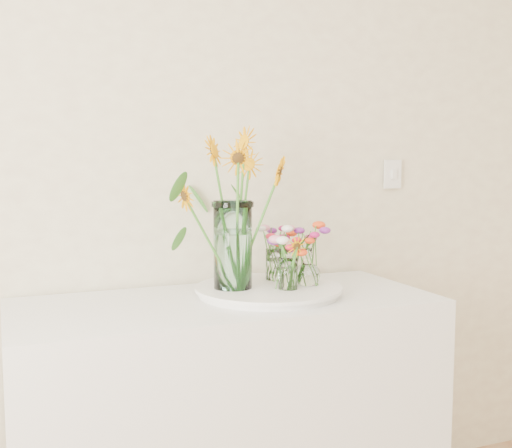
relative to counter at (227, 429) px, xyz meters
The scene contains 10 objects.
counter is the anchor object (origin of this frame).
tray 0.49m from the counter, ahead, with size 0.48×0.48×0.03m, color white.
mason_jar 0.63m from the counter, 42.83° to the left, with size 0.13×0.13×0.30m, color #BBF3E5.
sunflower_bouquet 0.75m from the counter, 42.83° to the left, with size 0.67×0.67×0.54m, color orange, non-canonical shape.
small_vase_a 0.57m from the counter, 15.58° to the right, with size 0.07×0.07×0.11m, color white.
wildflower_posy_a 0.61m from the counter, 15.58° to the right, with size 0.17×0.17×0.20m, color #ED4214, non-canonical shape.
small_vase_b 0.62m from the counter, ahead, with size 0.09×0.09×0.13m, color white, non-canonical shape.
wildflower_posy_b 0.66m from the counter, ahead, with size 0.19×0.19×0.22m, color #ED4214, non-canonical shape.
small_vase_c 0.59m from the counter, 27.04° to the left, with size 0.07×0.07×0.12m, color white.
wildflower_posy_c 0.63m from the counter, 27.04° to the left, with size 0.18×0.18×0.21m, color #ED4214, non-canonical shape.
Camera 1 is at (-0.78, -0.05, 1.38)m, focal length 45.00 mm.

